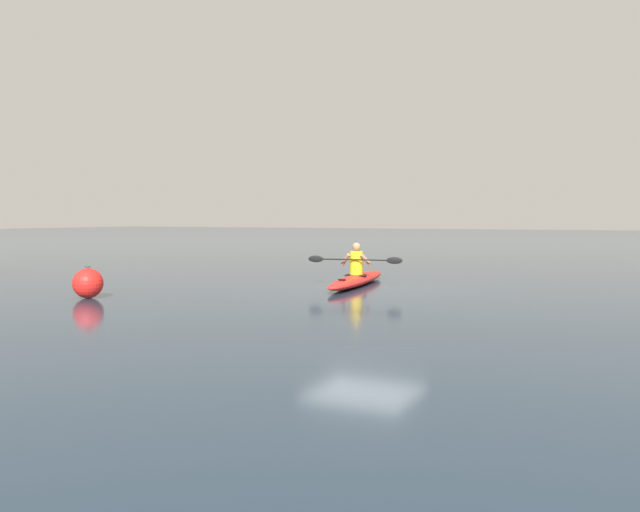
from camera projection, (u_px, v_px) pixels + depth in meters
ground_plane at (364, 289)px, 15.71m from camera, size 160.00×160.00×0.00m
kayak at (357, 280)px, 16.70m from camera, size 1.33×4.69×0.27m
kayaker at (356, 261)px, 16.58m from camera, size 2.38×0.56×0.79m
mooring_buoy_orange_mid at (88, 283)px, 13.98m from camera, size 0.63×0.63×0.67m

